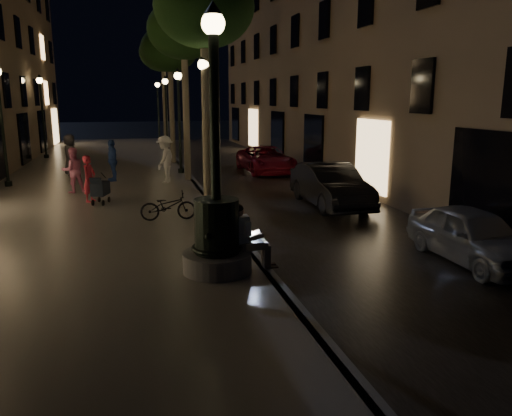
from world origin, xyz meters
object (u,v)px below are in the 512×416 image
object	(u,v)px
lamp_curb_d	(158,104)
car_second	(330,185)
lamp_curb_a	(205,112)
lamp_curb_c	(166,105)
tree_near	(204,9)
tree_third	(170,50)
seated_man_laptop	(246,235)
fountain_lamppost	(217,223)
pedestrian_dark	(70,155)
lamp_curb_b	(179,107)
tree_far	(163,54)
pedestrian_pink	(73,170)
lamp_left_c	(42,106)
stroller	(100,189)
pedestrian_red	(89,179)
bicycle	(168,206)
pedestrian_blue	(112,160)
car_front	(473,235)
car_third	(266,159)
tree_second	(184,31)
pedestrian_white	(165,159)
lamp_left_b	(0,109)

from	to	relation	value
lamp_curb_d	car_second	bearing A→B (deg)	-79.79
lamp_curb_a	lamp_curb_c	world-z (taller)	same
tree_near	tree_third	bearing A→B (deg)	90.24
seated_man_laptop	lamp_curb_d	distance (m)	30.09
fountain_lamppost	pedestrian_dark	size ratio (longest dim) A/B	2.79
lamp_curb_b	pedestrian_dark	bearing A→B (deg)	175.05
tree_far	pedestrian_pink	distance (m)	15.76
fountain_lamppost	lamp_left_c	world-z (taller)	fountain_lamppost
tree_near	stroller	distance (m)	6.64
pedestrian_dark	stroller	bearing A→B (deg)	-165.11
pedestrian_red	bicycle	world-z (taller)	pedestrian_red
lamp_curb_c	pedestrian_blue	world-z (taller)	lamp_curb_c
lamp_curb_c	car_front	bearing A→B (deg)	-77.06
car_third	pedestrian_red	distance (m)	10.29
bicycle	tree_third	bearing A→B (deg)	-3.37
car_front	car_second	xyz separation A→B (m)	(-0.81, 6.39, 0.11)
tree_third	lamp_curb_a	world-z (taller)	tree_third
tree_second	pedestrian_dark	world-z (taller)	tree_second
lamp_curb_d	pedestrian_red	bearing A→B (deg)	-99.51
fountain_lamppost	pedestrian_red	size ratio (longest dim) A/B	3.29
lamp_curb_b	pedestrian_white	size ratio (longest dim) A/B	2.47
tree_second	pedestrian_blue	size ratio (longest dim) A/B	4.21
pedestrian_dark	seated_man_laptop	bearing A→B (deg)	-159.54
tree_far	pedestrian_white	world-z (taller)	tree_far
lamp_curb_a	fountain_lamppost	bearing A→B (deg)	-96.65
pedestrian_red	lamp_curb_a	bearing A→B (deg)	-92.18
tree_third	bicycle	world-z (taller)	tree_third
car_third	tree_far	bearing A→B (deg)	112.62
stroller	car_third	bearing A→B (deg)	59.74
tree_second	pedestrian_dark	xyz separation A→B (m)	(-5.04, 2.43, -5.20)
pedestrian_pink	lamp_curb_b	bearing A→B (deg)	-156.85
stroller	lamp_curb_a	bearing A→B (deg)	-6.70
lamp_curb_b	car_third	world-z (taller)	lamp_curb_b
lamp_left_c	car_second	xyz separation A→B (m)	(11.40, -15.88, -2.50)
tree_second	lamp_curb_c	distance (m)	10.47
lamp_curb_b	lamp_curb_d	distance (m)	16.00
lamp_left_b	bicycle	xyz separation A→B (m)	(5.78, -7.34, -2.62)
stroller	car_second	size ratio (longest dim) A/B	0.23
lamp_curb_b	pedestrian_white	distance (m)	3.48
lamp_curb_b	stroller	distance (m)	7.74
lamp_left_c	pedestrian_white	size ratio (longest dim) A/B	2.47
lamp_curb_d	bicycle	size ratio (longest dim) A/B	3.04
lamp_curb_a	stroller	size ratio (longest dim) A/B	4.64
pedestrian_red	fountain_lamppost	bearing A→B (deg)	-133.32
bicycle	lamp_curb_b	bearing A→B (deg)	-5.76
lamp_left_b	lamp_curb_c	bearing A→B (deg)	54.63
pedestrian_red	lamp_left_b	bearing A→B (deg)	66.57
pedestrian_red	tree_second	bearing A→B (deg)	-17.20
pedestrian_dark	lamp_curb_d	bearing A→B (deg)	-15.70
lamp_curb_c	pedestrian_blue	bearing A→B (deg)	-107.49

